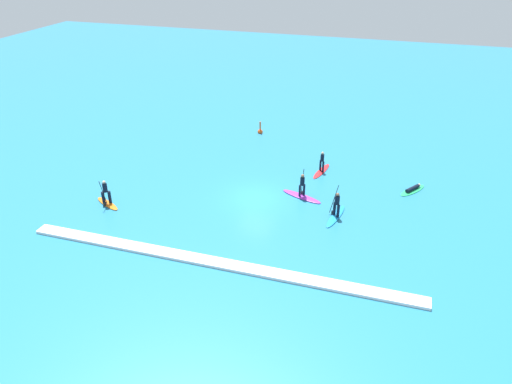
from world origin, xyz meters
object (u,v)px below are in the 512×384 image
(surfer_on_green_board, at_px, (413,189))
(marker_buoy, at_px, (260,131))
(surfer_on_blue_board, at_px, (336,211))
(surfer_on_purple_board, at_px, (302,192))
(surfer_on_red_board, at_px, (322,167))
(surfer_on_orange_board, at_px, (106,198))

(surfer_on_green_board, height_order, marker_buoy, marker_buoy)
(surfer_on_blue_board, bearing_deg, surfer_on_purple_board, 65.09)
(surfer_on_blue_board, bearing_deg, surfer_on_red_board, 29.32)
(surfer_on_orange_board, bearing_deg, surfer_on_blue_board, 38.97)
(surfer_on_orange_board, distance_m, surfer_on_red_board, 16.71)
(surfer_on_red_board, bearing_deg, marker_buoy, 59.26)
(surfer_on_purple_board, bearing_deg, marker_buoy, -38.28)
(surfer_on_green_board, distance_m, surfer_on_purple_board, 8.45)
(surfer_on_red_board, height_order, marker_buoy, surfer_on_red_board)
(surfer_on_orange_board, height_order, surfer_on_red_board, surfer_on_orange_board)
(surfer_on_red_board, relative_size, surfer_on_purple_board, 0.94)
(surfer_on_blue_board, distance_m, surfer_on_purple_board, 3.47)
(surfer_on_blue_board, relative_size, marker_buoy, 2.64)
(surfer_on_orange_board, height_order, marker_buoy, surfer_on_orange_board)
(surfer_on_blue_board, relative_size, surfer_on_orange_board, 1.32)
(surfer_on_blue_board, distance_m, surfer_on_orange_board, 16.10)
(surfer_on_blue_board, xyz_separation_m, surfer_on_red_board, (-2.22, 6.60, -0.04))
(surfer_on_purple_board, height_order, marker_buoy, surfer_on_purple_board)
(marker_buoy, bearing_deg, surfer_on_purple_board, -59.54)
(surfer_on_orange_board, relative_size, marker_buoy, 2.01)
(surfer_on_orange_board, relative_size, surfer_on_purple_board, 0.76)
(surfer_on_blue_board, xyz_separation_m, marker_buoy, (-9.36, 13.15, -0.30))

